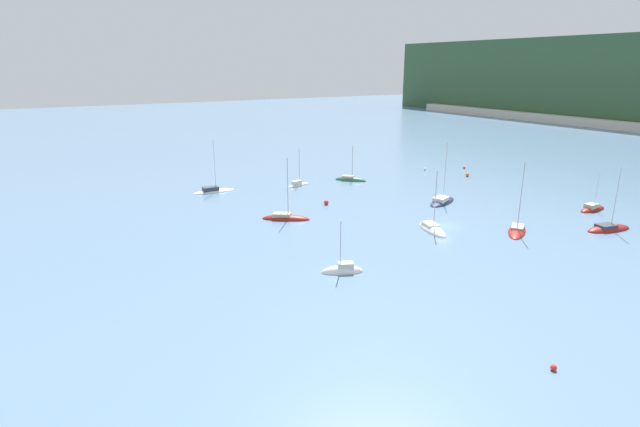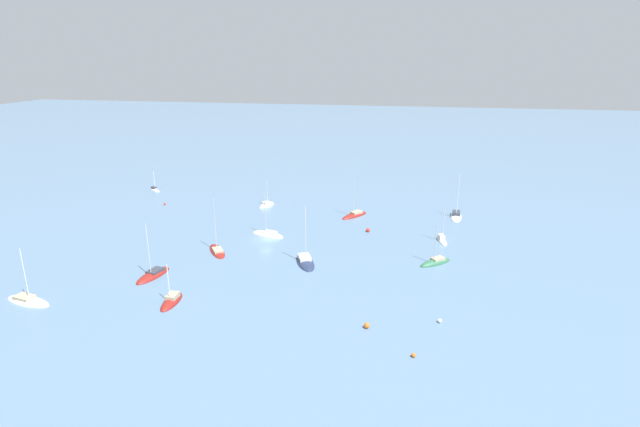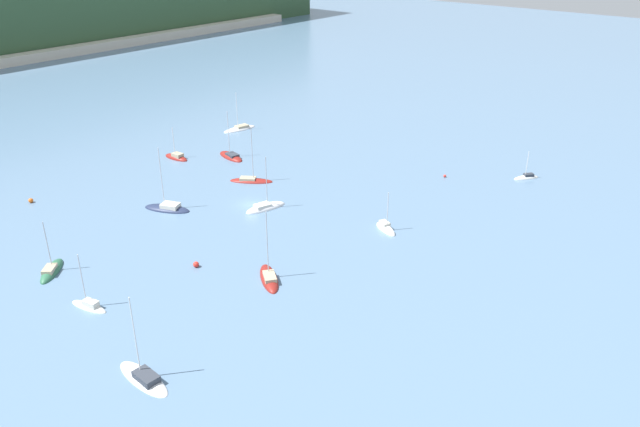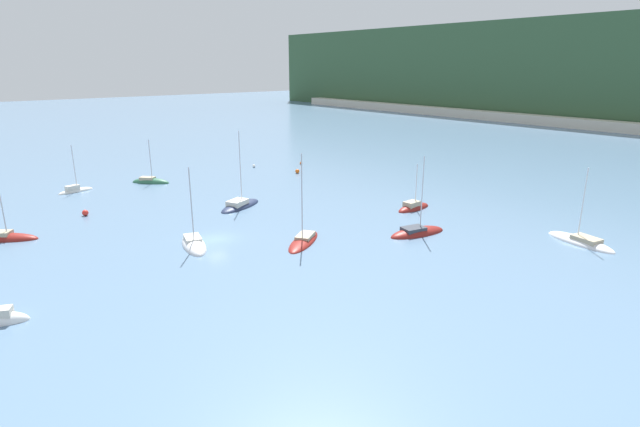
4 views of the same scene
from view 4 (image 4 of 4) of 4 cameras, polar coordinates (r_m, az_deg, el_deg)
name	(u,v)px [view 4 (image 4 of 4)]	position (r m, az deg, el deg)	size (l,w,h in m)	color
ground_plane	(217,239)	(65.27, -11.74, -2.84)	(600.00, 600.00, 0.00)	slate
sailboat_2	(413,208)	(78.33, 10.62, 0.61)	(2.61, 6.78, 7.77)	maroon
sailboat_3	(75,191)	(97.39, -26.17, 2.34)	(2.85, 6.31, 8.75)	white
sailboat_4	(4,239)	(75.26, -32.39, -2.46)	(6.89, 8.14, 11.62)	maroon
sailboat_5	(194,245)	(63.40, -14.22, -3.53)	(8.39, 4.71, 10.84)	silver
sailboat_6	(304,241)	(62.79, -1.88, -3.18)	(7.06, 8.65, 11.90)	maroon
sailboat_7	(417,233)	(66.90, 11.03, -2.24)	(4.53, 8.68, 11.20)	maroon
sailboat_8	(240,206)	(79.13, -9.13, 0.86)	(6.46, 9.39, 12.52)	#232D4C
sailboat_9	(581,242)	(70.45, 27.64, -2.93)	(9.35, 4.57, 10.21)	silver
sailboat_11	(151,182)	(99.37, -18.80, 3.38)	(6.98, 6.49, 9.08)	#2D6647
mooring_buoy_1	(301,163)	(111.69, -2.18, 5.77)	(0.61, 0.61, 0.61)	orange
mooring_buoy_2	(85,213)	(81.16, -25.25, 0.07)	(0.90, 0.90, 0.90)	red
mooring_buoy_3	(297,171)	(102.51, -2.60, 4.85)	(0.86, 0.86, 0.86)	orange
mooring_buoy_4	(254,166)	(109.22, -7.56, 5.40)	(0.65, 0.65, 0.65)	white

